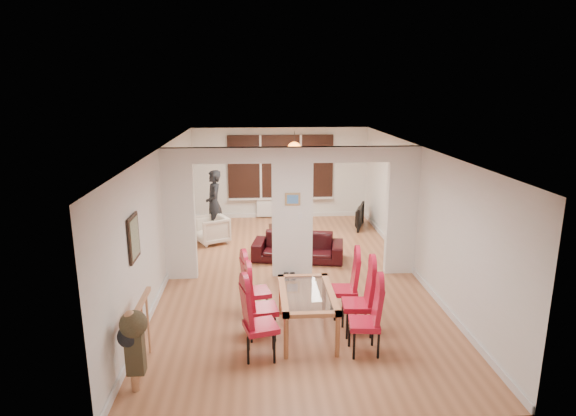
{
  "coord_description": "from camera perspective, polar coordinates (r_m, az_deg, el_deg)",
  "views": [
    {
      "loc": [
        -0.69,
        -9.13,
        3.71
      ],
      "look_at": [
        -0.04,
        0.6,
        1.25
      ],
      "focal_mm": 30.0,
      "sensor_mm": 36.0,
      "label": 1
    }
  ],
  "objects": [
    {
      "name": "divider_wall",
      "position": [
        9.47,
        0.5,
        -0.58
      ],
      "size": [
        5.0,
        0.18,
        2.6
      ],
      "primitive_type": "cube",
      "color": "white",
      "rests_on": "floor"
    },
    {
      "name": "dining_chair_lc",
      "position": [
        8.0,
        -3.73,
        -9.41
      ],
      "size": [
        0.5,
        0.5,
        1.03
      ],
      "primitive_type": null,
      "rotation": [
        0.0,
        0.0,
        0.23
      ],
      "color": "#B01229",
      "rests_on": "floor"
    },
    {
      "name": "dining_table",
      "position": [
        7.55,
        2.25,
        -12.32
      ],
      "size": [
        0.83,
        1.47,
        0.69
      ],
      "primitive_type": null,
      "color": "#A7643D",
      "rests_on": "floor"
    },
    {
      "name": "shoes",
      "position": [
        9.66,
        0.19,
        -8.13
      ],
      "size": [
        0.22,
        0.24,
        0.09
      ],
      "primitive_type": null,
      "color": "black",
      "rests_on": "floor"
    },
    {
      "name": "dining_chair_rb",
      "position": [
        7.55,
        8.22,
        -10.69
      ],
      "size": [
        0.48,
        0.48,
        1.11
      ],
      "primitive_type": null,
      "rotation": [
        0.0,
        0.0,
        -0.08
      ],
      "color": "#B01229",
      "rests_on": "floor"
    },
    {
      "name": "television",
      "position": [
        13.16,
        8.14,
        -0.96
      ],
      "size": [
        1.06,
        0.49,
        0.62
      ],
      "primitive_type": "imported",
      "rotation": [
        0.0,
        0.0,
        1.23
      ],
      "color": "black",
      "rests_on": "floor"
    },
    {
      "name": "pendant_light",
      "position": [
        12.57,
        0.75,
        7.04
      ],
      "size": [
        0.36,
        0.36,
        0.36
      ],
      "primitive_type": "sphere",
      "color": "orange",
      "rests_on": "room_walls"
    },
    {
      "name": "dining_chair_la",
      "position": [
        6.88,
        -3.25,
        -13.22
      ],
      "size": [
        0.54,
        0.54,
        1.1
      ],
      "primitive_type": null,
      "rotation": [
        0.0,
        0.0,
        0.26
      ],
      "color": "#B01229",
      "rests_on": "floor"
    },
    {
      "name": "coffee_table",
      "position": [
        12.43,
        0.0,
        -2.65
      ],
      "size": [
        1.09,
        0.77,
        0.23
      ],
      "primitive_type": null,
      "rotation": [
        0.0,
        0.0,
        -0.31
      ],
      "color": "black",
      "rests_on": "floor"
    },
    {
      "name": "floor",
      "position": [
        9.88,
        0.49,
        -7.88
      ],
      "size": [
        5.0,
        9.0,
        0.01
      ],
      "primitive_type": "cube",
      "color": "#AC6B45",
      "rests_on": "ground"
    },
    {
      "name": "dining_chair_ra",
      "position": [
        7.06,
        9.05,
        -12.8
      ],
      "size": [
        0.47,
        0.47,
        1.06
      ],
      "primitive_type": null,
      "rotation": [
        0.0,
        0.0,
        -0.12
      ],
      "color": "#B01229",
      "rests_on": "floor"
    },
    {
      "name": "room_walls",
      "position": [
        9.47,
        0.5,
        -0.58
      ],
      "size": [
        5.0,
        9.0,
        2.6
      ],
      "primitive_type": null,
      "color": "silver",
      "rests_on": "floor"
    },
    {
      "name": "bay_window_blinds",
      "position": [
        13.77,
        -0.88,
        4.93
      ],
      "size": [
        3.0,
        0.08,
        1.8
      ],
      "primitive_type": "cube",
      "color": "black",
      "rests_on": "room_walls"
    },
    {
      "name": "bowl",
      "position": [
        12.46,
        0.01,
        -1.93
      ],
      "size": [
        0.23,
        0.23,
        0.06
      ],
      "primitive_type": "imported",
      "color": "black",
      "rests_on": "coffee_table"
    },
    {
      "name": "wall_poster",
      "position": [
        7.28,
        -17.82,
        -3.39
      ],
      "size": [
        0.04,
        0.52,
        0.67
      ],
      "primitive_type": "cube",
      "color": "gray",
      "rests_on": "room_walls"
    },
    {
      "name": "radiator",
      "position": [
        13.97,
        -0.85,
        0.04
      ],
      "size": [
        1.4,
        0.08,
        0.5
      ],
      "primitive_type": "cube",
      "color": "white",
      "rests_on": "floor"
    },
    {
      "name": "dining_chair_lb",
      "position": [
        7.39,
        -3.01,
        -11.29
      ],
      "size": [
        0.48,
        0.48,
        1.07
      ],
      "primitive_type": null,
      "rotation": [
        0.0,
        0.0,
        0.14
      ],
      "color": "#B01229",
      "rests_on": "floor"
    },
    {
      "name": "stair_newel",
      "position": [
        6.9,
        -16.92,
        -13.75
      ],
      "size": [
        0.4,
        1.2,
        1.1
      ],
      "primitive_type": null,
      "color": "tan",
      "rests_on": "floor"
    },
    {
      "name": "armchair",
      "position": [
        11.87,
        -9.03,
        -2.55
      ],
      "size": [
        0.96,
        0.97,
        0.66
      ],
      "primitive_type": "imported",
      "rotation": [
        0.0,
        0.0,
        -1.1
      ],
      "color": "beige",
      "rests_on": "floor"
    },
    {
      "name": "person",
      "position": [
        12.18,
        -8.75,
        0.46
      ],
      "size": [
        0.69,
        0.52,
        1.72
      ],
      "primitive_type": "imported",
      "rotation": [
        0.0,
        0.0,
        -1.37
      ],
      "color": "black",
      "rests_on": "floor"
    },
    {
      "name": "sofa",
      "position": [
        10.62,
        1.19,
        -4.63
      ],
      "size": [
        2.08,
        1.1,
        0.58
      ],
      "primitive_type": "imported",
      "rotation": [
        0.0,
        0.0,
        -0.17
      ],
      "color": "black",
      "rests_on": "floor"
    },
    {
      "name": "pillar_photo",
      "position": [
        9.3,
        0.55,
        1.06
      ],
      "size": [
        0.3,
        0.03,
        0.25
      ],
      "primitive_type": "cube",
      "color": "#4C8CD8",
      "rests_on": "divider_wall"
    },
    {
      "name": "dining_chair_rc",
      "position": [
        8.07,
        6.66,
        -9.13
      ],
      "size": [
        0.46,
        0.46,
        1.06
      ],
      "primitive_type": null,
      "rotation": [
        0.0,
        0.0,
        -0.09
      ],
      "color": "#B01229",
      "rests_on": "floor"
    },
    {
      "name": "bottle",
      "position": [
        12.41,
        -0.68,
        -1.49
      ],
      "size": [
        0.07,
        0.07,
        0.27
      ],
      "primitive_type": "cylinder",
      "color": "#143F19",
      "rests_on": "coffee_table"
    }
  ]
}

